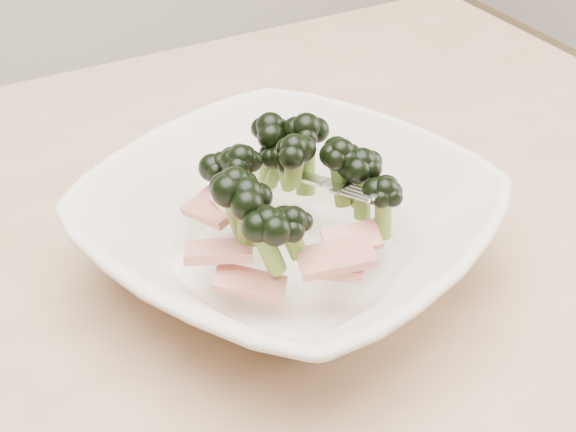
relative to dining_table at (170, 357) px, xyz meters
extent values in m
cube|color=tan|center=(0.00, 0.00, 0.08)|extent=(1.20, 0.80, 0.04)
cylinder|color=tan|center=(0.55, 0.35, -0.30)|extent=(0.06, 0.06, 0.71)
imported|color=silver|center=(0.10, -0.04, 0.14)|extent=(0.40, 0.40, 0.07)
cylinder|color=#5B7928|center=(0.08, -0.09, 0.16)|extent=(0.02, 0.02, 0.03)
ellipsoid|color=black|center=(0.08, -0.09, 0.18)|extent=(0.03, 0.03, 0.03)
cylinder|color=#5B7928|center=(0.07, 0.02, 0.15)|extent=(0.02, 0.02, 0.04)
ellipsoid|color=black|center=(0.07, 0.02, 0.17)|extent=(0.03, 0.03, 0.03)
cylinder|color=#5B7928|center=(0.16, -0.08, 0.15)|extent=(0.02, 0.02, 0.04)
ellipsoid|color=black|center=(0.16, -0.08, 0.17)|extent=(0.03, 0.03, 0.03)
cylinder|color=#5B7928|center=(0.11, -0.03, 0.18)|extent=(0.02, 0.02, 0.03)
ellipsoid|color=black|center=(0.11, -0.03, 0.20)|extent=(0.04, 0.04, 0.03)
cylinder|color=#5B7928|center=(0.11, 0.01, 0.15)|extent=(0.02, 0.02, 0.03)
ellipsoid|color=black|center=(0.11, 0.01, 0.17)|extent=(0.03, 0.03, 0.02)
cylinder|color=#5B7928|center=(0.05, -0.06, 0.17)|extent=(0.02, 0.02, 0.04)
ellipsoid|color=black|center=(0.05, -0.06, 0.19)|extent=(0.04, 0.04, 0.03)
cylinder|color=#5B7928|center=(0.08, 0.02, 0.15)|extent=(0.01, 0.01, 0.04)
ellipsoid|color=black|center=(0.08, 0.02, 0.18)|extent=(0.03, 0.03, 0.02)
cylinder|color=#5B7928|center=(0.05, -0.04, 0.17)|extent=(0.03, 0.02, 0.05)
ellipsoid|color=black|center=(0.05, -0.04, 0.20)|extent=(0.04, 0.04, 0.03)
cylinder|color=#5B7928|center=(0.07, 0.00, 0.16)|extent=(0.02, 0.02, 0.04)
ellipsoid|color=black|center=(0.07, 0.00, 0.19)|extent=(0.04, 0.04, 0.03)
cylinder|color=#5B7928|center=(0.14, 0.01, 0.16)|extent=(0.02, 0.03, 0.06)
ellipsoid|color=black|center=(0.14, 0.01, 0.19)|extent=(0.04, 0.04, 0.03)
cylinder|color=#5B7928|center=(0.12, 0.00, 0.16)|extent=(0.02, 0.01, 0.03)
ellipsoid|color=black|center=(0.12, 0.00, 0.18)|extent=(0.03, 0.03, 0.03)
cylinder|color=#5B7928|center=(0.15, -0.04, 0.16)|extent=(0.02, 0.03, 0.05)
ellipsoid|color=black|center=(0.15, -0.04, 0.19)|extent=(0.03, 0.03, 0.03)
cylinder|color=#5B7928|center=(0.06, -0.09, 0.16)|extent=(0.03, 0.02, 0.04)
ellipsoid|color=black|center=(0.06, -0.09, 0.18)|extent=(0.04, 0.04, 0.03)
cylinder|color=#5B7928|center=(0.12, 0.03, 0.16)|extent=(0.02, 0.02, 0.06)
ellipsoid|color=black|center=(0.12, 0.03, 0.19)|extent=(0.04, 0.04, 0.03)
cylinder|color=#5B7928|center=(0.16, -0.05, 0.15)|extent=(0.02, 0.03, 0.05)
ellipsoid|color=black|center=(0.16, -0.05, 0.18)|extent=(0.03, 0.03, 0.03)
cylinder|color=#5B7928|center=(0.16, -0.05, 0.16)|extent=(0.02, 0.02, 0.04)
ellipsoid|color=black|center=(0.16, -0.05, 0.18)|extent=(0.04, 0.04, 0.03)
cube|color=maroon|center=(0.07, -0.02, 0.16)|extent=(0.04, 0.04, 0.02)
cube|color=maroon|center=(0.10, -0.11, 0.16)|extent=(0.06, 0.05, 0.02)
cube|color=maroon|center=(0.13, -0.09, 0.14)|extent=(0.05, 0.04, 0.02)
cube|color=maroon|center=(0.10, -0.11, 0.14)|extent=(0.04, 0.04, 0.02)
cube|color=maroon|center=(0.03, -0.06, 0.15)|extent=(0.06, 0.05, 0.02)
cube|color=maroon|center=(0.04, -0.09, 0.13)|extent=(0.06, 0.05, 0.02)
cube|color=maroon|center=(0.05, -0.01, 0.15)|extent=(0.05, 0.05, 0.02)
camera|label=1|loc=(-0.15, -0.49, 0.52)|focal=50.00mm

